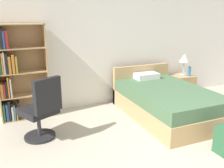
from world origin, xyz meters
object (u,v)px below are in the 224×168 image
nightstand (182,86)px  water_bottle (189,71)px  bookshelf (16,74)px  table_lamp (184,59)px  office_chair (41,111)px  bed (165,101)px

nightstand → water_bottle: water_bottle is taller
bookshelf → nightstand: 3.63m
table_lamp → water_bottle: table_lamp is taller
bookshelf → office_chair: bearing=-74.3°
office_chair → table_lamp: size_ratio=2.06×
bookshelf → table_lamp: bearing=-1.9°
table_lamp → water_bottle: bearing=-72.3°
bookshelf → bed: bookshelf is taller
nightstand → water_bottle: size_ratio=2.30×
water_bottle → nightstand: bearing=129.2°
nightstand → table_lamp: bearing=42.5°
office_chair → table_lamp: office_chair is taller
table_lamp → water_bottle: (0.05, -0.14, -0.27)m
office_chair → water_bottle: size_ratio=4.55×
office_chair → table_lamp: (3.34, 0.89, 0.41)m
bookshelf → nightstand: (3.58, -0.16, -0.59)m
bed → nightstand: (1.01, 0.79, -0.03)m
water_bottle → bed: bearing=-148.1°
bed → water_bottle: 1.34m
bed → table_lamp: bearing=38.2°
bed → office_chair: 2.30m
office_chair → table_lamp: 3.48m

